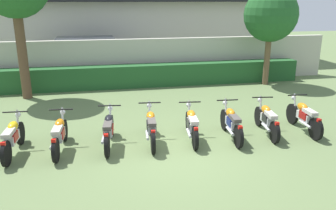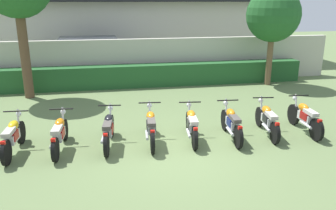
# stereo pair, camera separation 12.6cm
# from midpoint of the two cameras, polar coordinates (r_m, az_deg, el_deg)

# --- Properties ---
(ground) EXTENTS (60.00, 60.00, 0.00)m
(ground) POSITION_cam_midpoint_polar(r_m,az_deg,el_deg) (8.62, 0.87, -7.77)
(ground) COLOR #607547
(building) EXTENTS (18.93, 6.50, 7.01)m
(building) POSITION_cam_midpoint_polar(r_m,az_deg,el_deg) (22.09, -7.48, 16.64)
(building) COLOR beige
(building) RESTS_ON ground
(compound_wall) EXTENTS (17.98, 0.30, 1.97)m
(compound_wall) POSITION_cam_midpoint_polar(r_m,az_deg,el_deg) (15.54, -5.18, 7.25)
(compound_wall) COLOR #BCB7A8
(compound_wall) RESTS_ON ground
(hedge_row) EXTENTS (14.39, 0.70, 0.95)m
(hedge_row) POSITION_cam_midpoint_polar(r_m,az_deg,el_deg) (14.96, -4.82, 4.86)
(hedge_row) COLOR #235628
(hedge_row) RESTS_ON ground
(parked_car) EXTENTS (4.55, 2.18, 1.89)m
(parked_car) POSITION_cam_midpoint_polar(r_m,az_deg,el_deg) (17.35, -13.07, 7.73)
(parked_car) COLOR navy
(parked_car) RESTS_ON ground
(tree_far_side) EXTENTS (2.27, 2.27, 4.15)m
(tree_far_side) POSITION_cam_midpoint_polar(r_m,az_deg,el_deg) (15.59, 16.44, 14.09)
(tree_far_side) COLOR brown
(tree_far_side) RESTS_ON ground
(motorcycle_in_row_0) EXTENTS (0.60, 1.86, 0.96)m
(motorcycle_in_row_0) POSITION_cam_midpoint_polar(r_m,az_deg,el_deg) (9.15, -24.73, -4.87)
(motorcycle_in_row_0) COLOR black
(motorcycle_in_row_0) RESTS_ON ground
(motorcycle_in_row_1) EXTENTS (0.60, 1.86, 0.95)m
(motorcycle_in_row_1) POSITION_cam_midpoint_polar(r_m,az_deg,el_deg) (8.95, -17.93, -4.62)
(motorcycle_in_row_1) COLOR black
(motorcycle_in_row_1) RESTS_ON ground
(motorcycle_in_row_2) EXTENTS (0.60, 1.89, 0.96)m
(motorcycle_in_row_2) POSITION_cam_midpoint_polar(r_m,az_deg,el_deg) (8.92, -10.18, -4.04)
(motorcycle_in_row_2) COLOR black
(motorcycle_in_row_2) RESTS_ON ground
(motorcycle_in_row_3) EXTENTS (0.60, 1.94, 0.97)m
(motorcycle_in_row_3) POSITION_cam_midpoint_polar(r_m,az_deg,el_deg) (9.00, -3.23, -3.56)
(motorcycle_in_row_3) COLOR black
(motorcycle_in_row_3) RESTS_ON ground
(motorcycle_in_row_4) EXTENTS (0.60, 1.79, 0.95)m
(motorcycle_in_row_4) POSITION_cam_midpoint_polar(r_m,az_deg,el_deg) (9.17, 3.56, -3.23)
(motorcycle_in_row_4) COLOR black
(motorcycle_in_row_4) RESTS_ON ground
(motorcycle_in_row_5) EXTENTS (0.60, 1.89, 0.96)m
(motorcycle_in_row_5) POSITION_cam_midpoint_polar(r_m,az_deg,el_deg) (9.42, 10.09, -2.88)
(motorcycle_in_row_5) COLOR black
(motorcycle_in_row_5) RESTS_ON ground
(motorcycle_in_row_6) EXTENTS (0.60, 1.88, 0.95)m
(motorcycle_in_row_6) POSITION_cam_midpoint_polar(r_m,az_deg,el_deg) (9.94, 15.71, -2.23)
(motorcycle_in_row_6) COLOR black
(motorcycle_in_row_6) RESTS_ON ground
(motorcycle_in_row_7) EXTENTS (0.60, 1.90, 0.97)m
(motorcycle_in_row_7) POSITION_cam_midpoint_polar(r_m,az_deg,el_deg) (10.47, 21.29, -1.75)
(motorcycle_in_row_7) COLOR black
(motorcycle_in_row_7) RESTS_ON ground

